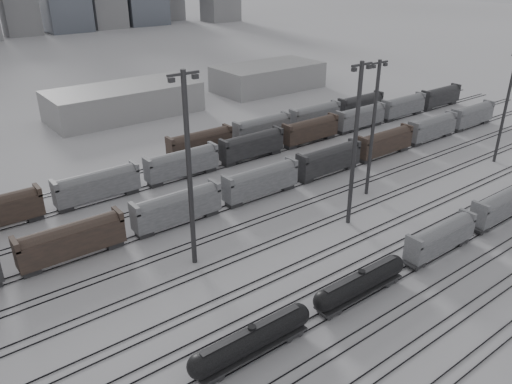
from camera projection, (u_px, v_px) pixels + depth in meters
ground at (366, 301)px, 63.11m from camera, size 900.00×900.00×0.00m
tracks at (278, 243)px, 75.66m from camera, size 220.00×71.50×0.16m
tank_car_a at (252, 340)px, 53.40m from camera, size 15.77×2.63×3.90m
tank_car_b at (361, 283)px, 62.81m from camera, size 15.55×2.59×3.84m
hopper_car_a at (441, 236)px, 71.74m from camera, size 13.49×2.68×4.83m
hopper_car_b at (502, 204)px, 80.84m from camera, size 14.26×2.83×5.10m
light_mast_b at (189, 168)px, 64.96m from camera, size 4.36×0.70×27.27m
light_mast_c at (355, 143)px, 75.83m from camera, size 4.17×0.67×26.07m
light_mast_d at (373, 126)px, 86.19m from camera, size 3.88×0.62×24.24m
light_mast_e at (506, 105)px, 100.81m from camera, size 3.73×0.60×23.34m
bg_string_near at (261, 183)px, 89.32m from camera, size 151.00×3.00×5.60m
bg_string_mid at (252, 147)px, 106.31m from camera, size 151.00×3.00×5.60m
bg_string_far at (289, 123)px, 121.66m from camera, size 66.00×3.00×5.60m
warehouse_mid at (124, 101)px, 135.20m from camera, size 40.00×18.00×8.00m
warehouse_right at (268, 77)px, 162.63m from camera, size 35.00×18.00×8.00m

